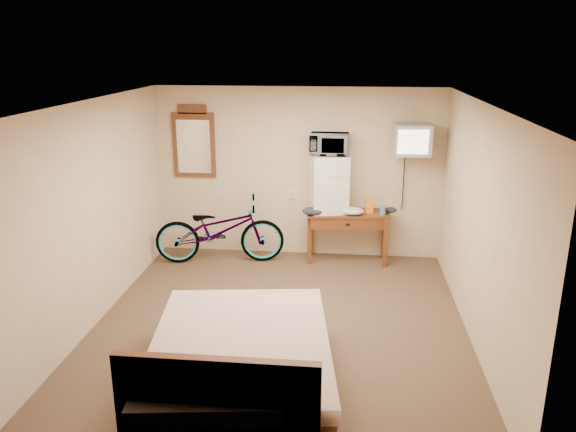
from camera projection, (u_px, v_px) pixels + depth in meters
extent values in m
plane|color=#4F3927|center=(280.00, 323.00, 6.45)|extent=(4.60, 4.60, 0.00)
plane|color=silver|center=(279.00, 103.00, 5.71)|extent=(4.60, 4.60, 0.00)
cube|color=beige|center=(298.00, 173.00, 8.27)|extent=(4.20, 0.04, 2.50)
cube|color=beige|center=(240.00, 319.00, 3.89)|extent=(4.20, 0.04, 2.50)
cube|color=beige|center=(94.00, 214.00, 6.29)|extent=(0.04, 4.60, 2.50)
cube|color=beige|center=(479.00, 226.00, 5.87)|extent=(0.04, 4.60, 2.50)
cube|color=#EDE6CF|center=(293.00, 195.00, 8.36)|extent=(0.08, 0.01, 0.13)
cube|color=#612B15|center=(348.00, 213.00, 8.10)|extent=(1.21, 0.55, 0.04)
cube|color=#612B15|center=(310.00, 241.00, 8.09)|extent=(0.06, 0.06, 0.71)
cube|color=#612B15|center=(385.00, 243.00, 7.99)|extent=(0.06, 0.06, 0.71)
cube|color=#612B15|center=(311.00, 233.00, 8.43)|extent=(0.06, 0.06, 0.71)
cube|color=#612B15|center=(384.00, 235.00, 8.32)|extent=(0.06, 0.06, 0.71)
cube|color=#612B15|center=(348.00, 224.00, 7.94)|extent=(1.06, 0.13, 0.16)
cube|color=black|center=(348.00, 224.00, 7.92)|extent=(0.05, 0.02, 0.03)
cube|color=white|center=(329.00, 183.00, 8.02)|extent=(0.61, 0.59, 0.83)
cube|color=#A2A39D|center=(328.00, 176.00, 7.74)|extent=(0.51, 0.01, 0.00)
cylinder|color=#A2A39D|center=(315.00, 191.00, 7.82)|extent=(0.02, 0.02, 0.30)
imported|color=white|center=(329.00, 144.00, 7.86)|extent=(0.55, 0.38, 0.30)
cube|color=orange|center=(369.00, 206.00, 8.02)|extent=(0.12, 0.08, 0.22)
cylinder|color=#3986C4|center=(383.00, 210.00, 7.93)|extent=(0.08, 0.08, 0.14)
ellipsoid|color=beige|center=(352.00, 211.00, 7.96)|extent=(0.33, 0.26, 0.10)
ellipsoid|color=black|center=(313.00, 211.00, 7.94)|extent=(0.30, 0.22, 0.11)
ellipsoid|color=black|center=(391.00, 210.00, 8.05)|extent=(0.18, 0.15, 0.08)
cube|color=black|center=(409.00, 144.00, 7.96)|extent=(0.14, 0.02, 0.14)
cylinder|color=black|center=(410.00, 144.00, 7.91)|extent=(0.05, 0.30, 0.05)
cube|color=#A2A39D|center=(412.00, 139.00, 7.67)|extent=(0.52, 0.45, 0.43)
cube|color=white|center=(413.00, 142.00, 7.47)|extent=(0.41, 0.04, 0.33)
cube|color=black|center=(410.00, 137.00, 7.87)|extent=(0.31, 0.03, 0.26)
cube|color=#5B2C1A|center=(194.00, 145.00, 8.28)|extent=(0.63, 0.04, 0.96)
cube|color=#5B2C1A|center=(192.00, 109.00, 8.13)|extent=(0.42, 0.04, 0.13)
cube|color=white|center=(194.00, 147.00, 8.27)|extent=(0.50, 0.01, 0.78)
imported|color=black|center=(220.00, 230.00, 8.14)|extent=(1.94, 0.94, 0.98)
cube|color=#5B2C1A|center=(241.00, 369.00, 5.17)|extent=(1.80, 2.25, 0.40)
cube|color=#C3AD98|center=(241.00, 345.00, 5.10)|extent=(1.85, 2.30, 0.14)
cube|color=#5B2C1A|center=(216.00, 400.00, 4.16)|extent=(1.55, 0.08, 0.70)
ellipsoid|color=silver|center=(181.00, 370.00, 4.48)|extent=(0.57, 0.35, 0.20)
ellipsoid|color=silver|center=(270.00, 376.00, 4.41)|extent=(0.57, 0.35, 0.20)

